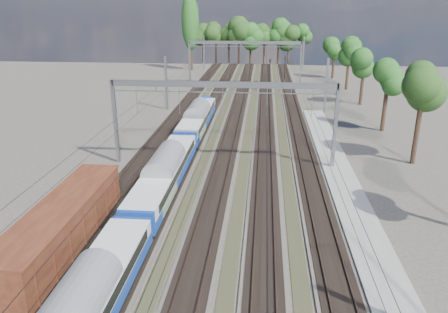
# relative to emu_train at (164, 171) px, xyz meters

# --- Properties ---
(track_bed) EXTENTS (21.00, 130.00, 0.34)m
(track_bed) POSITION_rel_emu_train_xyz_m (4.50, 23.26, -2.28)
(track_bed) COLOR #47423A
(track_bed) RESTS_ON ground
(platform) EXTENTS (3.00, 70.00, 0.30)m
(platform) POSITION_rel_emu_train_xyz_m (16.50, -1.74, -2.23)
(platform) COLOR gray
(platform) RESTS_ON ground
(catenary) EXTENTS (25.65, 130.00, 9.00)m
(catenary) POSITION_rel_emu_train_xyz_m (4.83, 30.95, 4.02)
(catenary) COLOR slate
(catenary) RESTS_ON ground
(tree_belt) EXTENTS (39.05, 101.38, 11.99)m
(tree_belt) POSITION_rel_emu_train_xyz_m (10.88, 72.87, 5.83)
(tree_belt) COLOR black
(tree_belt) RESTS_ON ground
(poplar) EXTENTS (4.40, 4.40, 19.04)m
(poplar) POSITION_rel_emu_train_xyz_m (-10.00, 76.26, 9.51)
(poplar) COLOR black
(poplar) RESTS_ON ground
(emu_train) EXTENTS (2.77, 58.56, 4.04)m
(emu_train) POSITION_rel_emu_train_xyz_m (0.00, 0.00, 0.00)
(emu_train) COLOR black
(emu_train) RESTS_ON ground
(freight_boxcar) EXTENTS (3.10, 14.96, 3.86)m
(freight_boxcar) POSITION_rel_emu_train_xyz_m (-4.50, -10.56, -0.03)
(freight_boxcar) COLOR black
(freight_boxcar) RESTS_ON ground
(worker) EXTENTS (0.56, 0.73, 1.78)m
(worker) POSITION_rel_emu_train_xyz_m (7.16, 51.34, -1.49)
(worker) COLOR black
(worker) RESTS_ON ground
(signal_near) EXTENTS (0.40, 0.36, 5.74)m
(signal_near) POSITION_rel_emu_train_xyz_m (9.75, 54.11, 1.25)
(signal_near) COLOR black
(signal_near) RESTS_ON ground
(signal_far) EXTENTS (0.35, 0.32, 5.17)m
(signal_far) POSITION_rel_emu_train_xyz_m (13.19, 63.58, 0.89)
(signal_far) COLOR black
(signal_far) RESTS_ON ground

